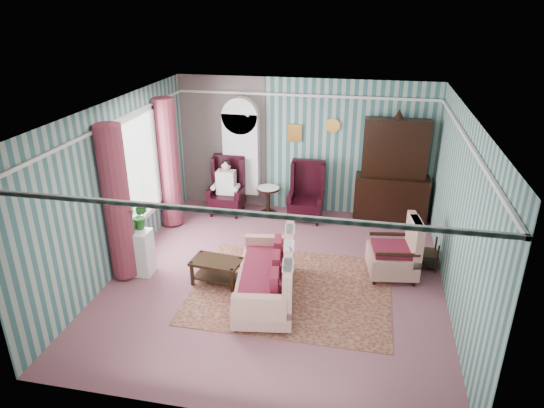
% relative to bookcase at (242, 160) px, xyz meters
% --- Properties ---
extents(floor, '(6.00, 6.00, 0.00)m').
position_rel_bookcase_xyz_m(floor, '(1.35, -2.84, -1.12)').
color(floor, '#804A53').
rests_on(floor, ground).
extents(room_shell, '(5.53, 6.02, 2.91)m').
position_rel_bookcase_xyz_m(room_shell, '(0.73, -2.66, 0.89)').
color(room_shell, '#345F5F').
rests_on(room_shell, ground).
extents(bookcase, '(0.80, 0.28, 2.24)m').
position_rel_bookcase_xyz_m(bookcase, '(0.00, 0.00, 0.00)').
color(bookcase, white).
rests_on(bookcase, floor).
extents(dresser_hutch, '(1.50, 0.56, 2.36)m').
position_rel_bookcase_xyz_m(dresser_hutch, '(3.25, -0.12, 0.06)').
color(dresser_hutch, black).
rests_on(dresser_hutch, floor).
extents(wingback_left, '(0.76, 0.80, 1.25)m').
position_rel_bookcase_xyz_m(wingback_left, '(-0.25, -0.39, -0.50)').
color(wingback_left, black).
rests_on(wingback_left, floor).
extents(wingback_right, '(0.76, 0.80, 1.25)m').
position_rel_bookcase_xyz_m(wingback_right, '(1.50, -0.39, -0.50)').
color(wingback_right, black).
rests_on(wingback_right, floor).
extents(seated_woman, '(0.44, 0.40, 1.18)m').
position_rel_bookcase_xyz_m(seated_woman, '(-0.25, -0.39, -0.53)').
color(seated_woman, white).
rests_on(seated_woman, floor).
extents(round_side_table, '(0.50, 0.50, 0.60)m').
position_rel_bookcase_xyz_m(round_side_table, '(0.65, -0.24, -0.82)').
color(round_side_table, black).
rests_on(round_side_table, floor).
extents(nest_table, '(0.45, 0.38, 0.54)m').
position_rel_bookcase_xyz_m(nest_table, '(3.82, -1.94, -0.85)').
color(nest_table, black).
rests_on(nest_table, floor).
extents(plant_stand, '(0.55, 0.35, 0.80)m').
position_rel_bookcase_xyz_m(plant_stand, '(-1.05, -3.14, -0.72)').
color(plant_stand, silver).
rests_on(plant_stand, floor).
extents(rug, '(3.20, 2.60, 0.01)m').
position_rel_bookcase_xyz_m(rug, '(1.65, -3.14, -1.11)').
color(rug, '#461C17').
rests_on(rug, floor).
extents(sofa, '(1.22, 2.07, 1.06)m').
position_rel_bookcase_xyz_m(sofa, '(1.28, -3.48, -0.59)').
color(sofa, '#C1AF96').
rests_on(sofa, floor).
extents(floral_armchair, '(0.95, 0.99, 0.88)m').
position_rel_bookcase_xyz_m(floral_armchair, '(3.25, -2.35, -0.68)').
color(floral_armchair, '#C2BA96').
rests_on(floral_armchair, floor).
extents(coffee_table, '(0.86, 0.57, 0.42)m').
position_rel_bookcase_xyz_m(coffee_table, '(0.39, -3.18, -0.91)').
color(coffee_table, black).
rests_on(coffee_table, floor).
extents(potted_plant_a, '(0.48, 0.43, 0.46)m').
position_rel_bookcase_xyz_m(potted_plant_a, '(-1.14, -3.22, -0.09)').
color(potted_plant_a, '#1F5A1C').
rests_on(potted_plant_a, plant_stand).
extents(potted_plant_b, '(0.26, 0.22, 0.45)m').
position_rel_bookcase_xyz_m(potted_plant_b, '(-0.95, -3.03, -0.09)').
color(potted_plant_b, '#234F18').
rests_on(potted_plant_b, plant_stand).
extents(potted_plant_c, '(0.28, 0.28, 0.40)m').
position_rel_bookcase_xyz_m(potted_plant_c, '(-1.11, -3.09, -0.12)').
color(potted_plant_c, '#1B561E').
rests_on(potted_plant_c, plant_stand).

